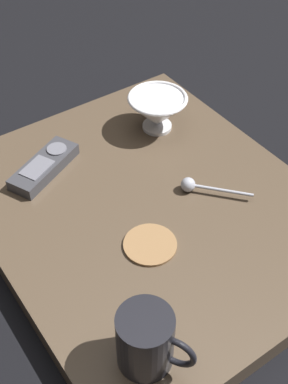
{
  "coord_description": "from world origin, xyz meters",
  "views": [
    {
      "loc": [
        -0.53,
        0.38,
        0.72
      ],
      "look_at": [
        0.01,
        0.0,
        0.06
      ],
      "focal_mm": 48.03,
      "sensor_mm": 36.0,
      "label": 1
    }
  ],
  "objects_px": {
    "teaspoon": "(193,186)",
    "tv_remote_near": "(44,166)",
    "cereal_bowl": "(157,111)",
    "drink_coaster": "(150,245)",
    "coffee_mug": "(147,340)"
  },
  "relations": [
    {
      "from": "teaspoon",
      "to": "tv_remote_near",
      "type": "bearing_deg",
      "value": 44.12
    },
    {
      "from": "cereal_bowl",
      "to": "drink_coaster",
      "type": "bearing_deg",
      "value": 142.03
    },
    {
      "from": "cereal_bowl",
      "to": "drink_coaster",
      "type": "height_order",
      "value": "cereal_bowl"
    },
    {
      "from": "cereal_bowl",
      "to": "drink_coaster",
      "type": "distance_m",
      "value": 0.33
    },
    {
      "from": "tv_remote_near",
      "to": "drink_coaster",
      "type": "distance_m",
      "value": 0.28
    },
    {
      "from": "teaspoon",
      "to": "tv_remote_near",
      "type": "height_order",
      "value": "teaspoon"
    },
    {
      "from": "teaspoon",
      "to": "tv_remote_near",
      "type": "distance_m",
      "value": 0.29
    },
    {
      "from": "tv_remote_near",
      "to": "drink_coaster",
      "type": "xyz_separation_m",
      "value": [
        -0.27,
        -0.06,
        -0.01
      ]
    },
    {
      "from": "coffee_mug",
      "to": "drink_coaster",
      "type": "xyz_separation_m",
      "value": [
        0.16,
        -0.12,
        -0.05
      ]
    },
    {
      "from": "cereal_bowl",
      "to": "coffee_mug",
      "type": "bearing_deg",
      "value": 142.48
    },
    {
      "from": "drink_coaster",
      "to": "cereal_bowl",
      "type": "bearing_deg",
      "value": -37.97
    },
    {
      "from": "coffee_mug",
      "to": "drink_coaster",
      "type": "distance_m",
      "value": 0.21
    },
    {
      "from": "cereal_bowl",
      "to": "coffee_mug",
      "type": "height_order",
      "value": "coffee_mug"
    },
    {
      "from": "tv_remote_near",
      "to": "coffee_mug",
      "type": "bearing_deg",
      "value": 171.75
    },
    {
      "from": "coffee_mug",
      "to": "teaspoon",
      "type": "distance_m",
      "value": 0.35
    }
  ]
}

